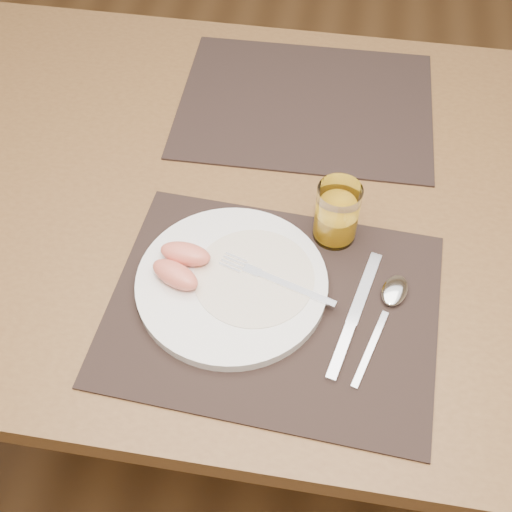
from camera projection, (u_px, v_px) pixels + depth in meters
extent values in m
plane|color=brown|center=(269.00, 395.00, 1.62)|extent=(5.00, 5.00, 0.00)
cube|color=brown|center=(276.00, 200.00, 1.04)|extent=(1.40, 0.90, 0.04)
cylinder|color=brown|center=(51.00, 164.00, 1.62)|extent=(0.06, 0.06, 0.71)
cube|color=black|center=(273.00, 308.00, 0.89)|extent=(0.47, 0.37, 0.00)
cube|color=black|center=(306.00, 104.00, 1.15)|extent=(0.46, 0.36, 0.00)
cylinder|color=white|center=(232.00, 283.00, 0.90)|extent=(0.27, 0.27, 0.02)
cylinder|color=white|center=(254.00, 277.00, 0.90)|extent=(0.17, 0.17, 0.00)
cube|color=silver|center=(297.00, 289.00, 0.88)|extent=(0.11, 0.04, 0.00)
cube|color=silver|center=(252.00, 271.00, 0.90)|extent=(0.03, 0.02, 0.00)
cube|color=silver|center=(233.00, 263.00, 0.91)|extent=(0.04, 0.03, 0.00)
cube|color=silver|center=(364.00, 288.00, 0.90)|extent=(0.04, 0.13, 0.00)
cube|color=silver|center=(341.00, 351.00, 0.84)|extent=(0.03, 0.09, 0.01)
cube|color=silver|center=(370.00, 349.00, 0.85)|extent=(0.04, 0.12, 0.00)
ellipsoid|color=silver|center=(395.00, 290.00, 0.90)|extent=(0.05, 0.06, 0.01)
cylinder|color=white|center=(337.00, 213.00, 0.93)|extent=(0.06, 0.06, 0.10)
cylinder|color=orange|center=(335.00, 223.00, 0.95)|extent=(0.05, 0.05, 0.04)
ellipsoid|color=#E1755B|center=(175.00, 275.00, 0.88)|extent=(0.08, 0.06, 0.03)
ellipsoid|color=#E1755B|center=(185.00, 254.00, 0.90)|extent=(0.08, 0.04, 0.03)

